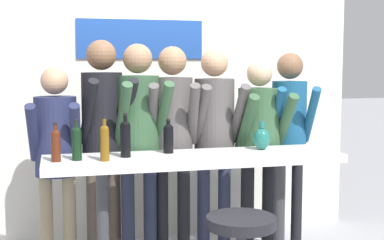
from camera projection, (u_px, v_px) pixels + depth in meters
back_wall at (161, 92)px, 5.12m from camera, size 3.79×0.12×2.78m
tasting_table at (195, 177)px, 3.96m from camera, size 2.19×0.56×0.99m
person_far_left at (56, 146)px, 4.19m from camera, size 0.41×0.52×1.63m
person_left at (103, 125)px, 4.30m from camera, size 0.46×0.60×1.85m
person_center_left at (139, 128)px, 4.30m from camera, size 0.44×0.57×1.82m
person_center at (173, 128)px, 4.40m from camera, size 0.45×0.58×1.80m
person_center_right at (215, 128)px, 4.52m from camera, size 0.40×0.53×1.79m
person_right at (259, 136)px, 4.57m from camera, size 0.44×0.54×1.69m
person_far_right at (289, 127)px, 4.69m from camera, size 0.42×0.56×1.76m
wine_bottle_0 at (168, 137)px, 4.01m from camera, size 0.08×0.08×0.26m
wine_bottle_1 at (77, 142)px, 3.70m from camera, size 0.07×0.07×0.28m
wine_bottle_2 at (105, 141)px, 3.67m from camera, size 0.06×0.06×0.31m
wine_bottle_3 at (56, 144)px, 3.65m from camera, size 0.07×0.07×0.27m
wine_bottle_4 at (125, 137)px, 3.83m from camera, size 0.07×0.07×0.32m
decorative_vase at (262, 138)px, 4.18m from camera, size 0.13×0.13×0.22m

